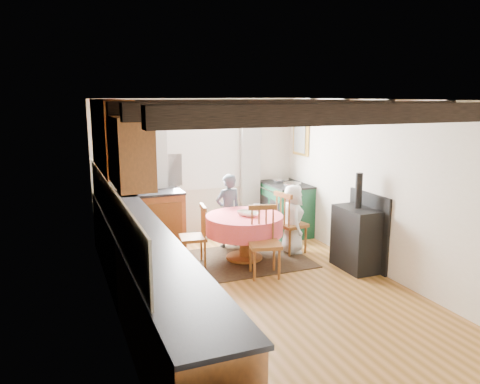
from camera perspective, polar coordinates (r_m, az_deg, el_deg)
name	(u,v)px	position (r m, az deg, el deg)	size (l,w,h in m)	color
floor	(264,293)	(6.11, 2.87, -12.06)	(3.60, 5.50, 0.00)	#A66F38
ceiling	(266,100)	(5.59, 3.13, 11.08)	(3.60, 5.50, 0.00)	white
wall_back	(198,168)	(8.26, -5.07, 2.87)	(3.60, 0.00, 2.40)	silver
wall_front	(434,282)	(3.54, 22.39, -9.98)	(3.60, 0.00, 2.40)	silver
wall_left	(113,214)	(5.25, -15.13, -2.58)	(0.00, 5.50, 2.40)	silver
wall_right	(385,189)	(6.68, 17.14, 0.30)	(0.00, 5.50, 2.40)	silver
beam_a	(374,114)	(3.88, 15.88, 9.09)	(3.60, 0.16, 0.16)	black
beam_b	(309,110)	(4.71, 8.35, 9.78)	(3.60, 0.16, 0.16)	black
beam_c	(266,108)	(5.60, 3.12, 10.16)	(3.60, 0.16, 0.16)	black
beam_d	(234,106)	(6.52, -0.67, 10.38)	(3.60, 0.16, 0.16)	black
beam_e	(211,104)	(7.46, -3.51, 10.51)	(3.60, 0.16, 0.16)	black
splash_left	(111,208)	(5.54, -15.31, -1.85)	(0.02, 4.50, 0.55)	beige
splash_back	(141,172)	(8.02, -11.89, 2.39)	(1.40, 0.02, 0.55)	beige
base_cabinet_left	(144,277)	(5.52, -11.58, -9.99)	(0.60, 5.30, 0.88)	brown
base_cabinet_back	(143,220)	(7.89, -11.65, -3.39)	(1.30, 0.60, 0.88)	brown
worktop_left	(144,237)	(5.37, -11.57, -5.40)	(0.64, 5.30, 0.04)	black
worktop_back	(142,193)	(7.77, -11.76, -0.14)	(1.30, 0.64, 0.04)	black
wall_cabinet_glass	(111,135)	(6.33, -15.32, 6.67)	(0.34, 1.80, 0.90)	brown
wall_cabinet_solid	(130,151)	(4.86, -13.13, 4.80)	(0.34, 0.90, 0.70)	brown
window_frame	(204,145)	(8.23, -4.42, 5.65)	(1.34, 0.03, 1.54)	white
window_pane	(203,145)	(8.23, -4.44, 5.65)	(1.20, 0.01, 1.40)	white
curtain_left	(157,178)	(8.00, -10.00, 1.72)	(0.35, 0.10, 2.10)	#9E9E9C
curtain_right	(250,172)	(8.51, 1.27, 2.48)	(0.35, 0.10, 2.10)	#9E9E9C
curtain_rod	(205,110)	(8.11, -4.31, 9.81)	(0.03, 0.03, 2.00)	black
wall_picture	(301,138)	(8.48, 7.36, 6.45)	(0.04, 0.50, 0.60)	gold
wall_plate	(254,138)	(8.54, 1.72, 6.57)	(0.30, 0.30, 0.02)	silver
rug	(244,259)	(7.23, 0.52, -8.16)	(1.87, 1.45, 0.01)	black
dining_table	(244,238)	(7.12, 0.53, -5.56)	(1.16, 1.16, 0.70)	#E64575
chair_near	(265,242)	(6.47, 3.01, -6.06)	(0.42, 0.44, 0.98)	brown
chair_left	(193,236)	(6.92, -5.71, -5.26)	(0.38, 0.40, 0.90)	brown
chair_right	(291,222)	(7.47, 6.19, -3.63)	(0.42, 0.44, 0.99)	brown
aga_range	(285,208)	(8.51, 5.52, -1.93)	(0.66, 1.01, 0.93)	#133F27
cast_iron_stove	(357,222)	(6.88, 13.96, -3.50)	(0.42, 0.70, 1.39)	black
child_far	(228,211)	(7.66, -1.44, -2.30)	(0.44, 0.29, 1.22)	#37414B
child_right	(293,219)	(7.45, 6.37, -3.27)	(0.53, 0.35, 1.09)	white
bowl_a	(251,214)	(6.96, 1.31, -2.73)	(0.23, 0.23, 0.06)	silver
bowl_b	(244,213)	(7.02, 0.51, -2.56)	(0.21, 0.21, 0.07)	silver
cup	(256,207)	(7.33, 1.98, -1.84)	(0.11, 0.11, 0.10)	silver
canister_tall	(130,186)	(7.77, -13.17, 0.74)	(0.12, 0.12, 0.21)	#262628
canister_wide	(141,185)	(7.74, -11.92, 0.79)	(0.20, 0.20, 0.22)	#262628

